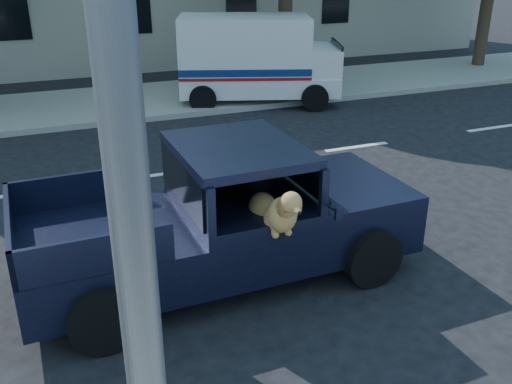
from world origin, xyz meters
The scene contains 5 objects.
ground centered at (0.00, 0.00, 0.00)m, with size 120.00×120.00×0.00m, color black.
far_sidewalk centered at (0.00, 9.20, 0.07)m, with size 60.00×4.00×0.15m, color gray.
lane_stripes centered at (2.00, 3.40, 0.01)m, with size 21.60×0.14×0.01m, color silver, non-canonical shape.
pickup_truck centered at (-0.73, -0.67, 0.64)m, with size 5.29×2.71×1.88m.
mail_truck centered at (3.37, 8.06, 1.07)m, with size 4.91×3.48×2.46m.
Camera 1 is at (-2.80, -7.23, 4.24)m, focal length 40.00 mm.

